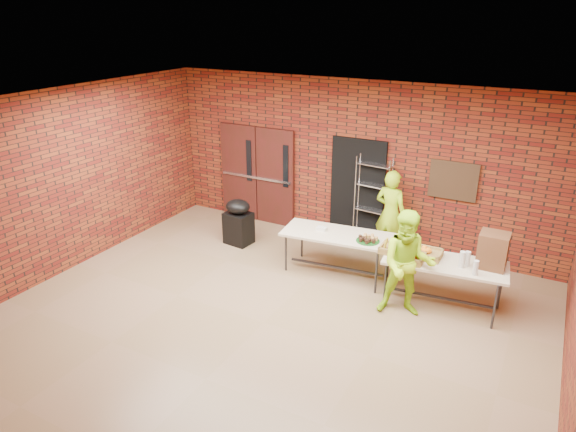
{
  "coord_description": "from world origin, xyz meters",
  "views": [
    {
      "loc": [
        3.43,
        -5.6,
        4.4
      ],
      "look_at": [
        -0.34,
        1.4,
        1.17
      ],
      "focal_mm": 32.0,
      "sensor_mm": 36.0,
      "label": 1
    }
  ],
  "objects_px": {
    "volunteer_man": "(407,264)",
    "table_left": "(337,237)",
    "covered_grill": "(238,222)",
    "coffee_dispenser": "(493,250)",
    "wire_rack": "(372,203)",
    "volunteer_woman": "(390,214)",
    "table_right": "(445,266)"
  },
  "relations": [
    {
      "from": "table_right",
      "to": "table_left",
      "type": "bearing_deg",
      "value": 168.69
    },
    {
      "from": "table_left",
      "to": "covered_grill",
      "type": "relative_size",
      "value": 2.15
    },
    {
      "from": "table_left",
      "to": "volunteer_woman",
      "type": "xyz_separation_m",
      "value": [
        0.57,
        1.16,
        0.13
      ]
    },
    {
      "from": "wire_rack",
      "to": "volunteer_woman",
      "type": "relative_size",
      "value": 1.08
    },
    {
      "from": "wire_rack",
      "to": "table_left",
      "type": "distance_m",
      "value": 1.4
    },
    {
      "from": "covered_grill",
      "to": "table_right",
      "type": "bearing_deg",
      "value": 0.24
    },
    {
      "from": "table_left",
      "to": "volunteer_woman",
      "type": "height_order",
      "value": "volunteer_woman"
    },
    {
      "from": "wire_rack",
      "to": "table_left",
      "type": "relative_size",
      "value": 0.93
    },
    {
      "from": "wire_rack",
      "to": "volunteer_woman",
      "type": "bearing_deg",
      "value": -20.23
    },
    {
      "from": "wire_rack",
      "to": "table_right",
      "type": "height_order",
      "value": "wire_rack"
    },
    {
      "from": "table_left",
      "to": "coffee_dispenser",
      "type": "bearing_deg",
      "value": -6.54
    },
    {
      "from": "covered_grill",
      "to": "volunteer_man",
      "type": "relative_size",
      "value": 0.55
    },
    {
      "from": "volunteer_man",
      "to": "table_left",
      "type": "bearing_deg",
      "value": 137.17
    },
    {
      "from": "coffee_dispenser",
      "to": "volunteer_woman",
      "type": "distance_m",
      "value": 2.27
    },
    {
      "from": "table_right",
      "to": "coffee_dispenser",
      "type": "xyz_separation_m",
      "value": [
        0.64,
        0.16,
        0.34
      ]
    },
    {
      "from": "volunteer_man",
      "to": "covered_grill",
      "type": "bearing_deg",
      "value": 148.23
    },
    {
      "from": "wire_rack",
      "to": "covered_grill",
      "type": "bearing_deg",
      "value": -148.31
    },
    {
      "from": "table_right",
      "to": "volunteer_woman",
      "type": "height_order",
      "value": "volunteer_woman"
    },
    {
      "from": "wire_rack",
      "to": "covered_grill",
      "type": "distance_m",
      "value": 2.66
    },
    {
      "from": "wire_rack",
      "to": "table_left",
      "type": "bearing_deg",
      "value": -89.04
    },
    {
      "from": "table_left",
      "to": "volunteer_man",
      "type": "relative_size",
      "value": 1.17
    },
    {
      "from": "coffee_dispenser",
      "to": "volunteer_woman",
      "type": "bearing_deg",
      "value": 149.11
    },
    {
      "from": "table_right",
      "to": "covered_grill",
      "type": "distance_m",
      "value": 4.14
    },
    {
      "from": "wire_rack",
      "to": "volunteer_woman",
      "type": "xyz_separation_m",
      "value": [
        0.44,
        -0.22,
        -0.07
      ]
    },
    {
      "from": "table_right",
      "to": "wire_rack",
      "type": "bearing_deg",
      "value": 132.24
    },
    {
      "from": "covered_grill",
      "to": "coffee_dispenser",
      "type": "bearing_deg",
      "value": 2.99
    },
    {
      "from": "table_right",
      "to": "covered_grill",
      "type": "height_order",
      "value": "covered_grill"
    },
    {
      "from": "table_left",
      "to": "table_right",
      "type": "height_order",
      "value": "table_left"
    },
    {
      "from": "wire_rack",
      "to": "volunteer_woman",
      "type": "distance_m",
      "value": 0.5
    },
    {
      "from": "table_right",
      "to": "covered_grill",
      "type": "relative_size",
      "value": 2.09
    },
    {
      "from": "table_right",
      "to": "volunteer_man",
      "type": "relative_size",
      "value": 1.14
    },
    {
      "from": "table_left",
      "to": "coffee_dispenser",
      "type": "height_order",
      "value": "coffee_dispenser"
    }
  ]
}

